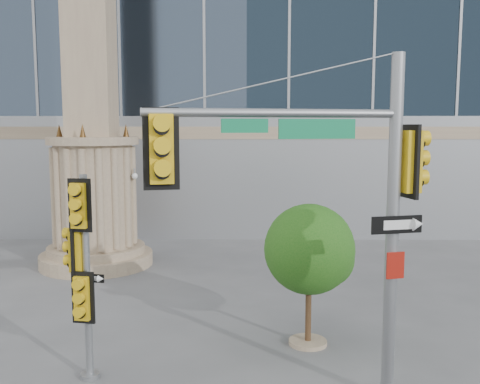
{
  "coord_description": "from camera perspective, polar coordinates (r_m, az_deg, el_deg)",
  "views": [
    {
      "loc": [
        -0.13,
        -11.79,
        5.47
      ],
      "look_at": [
        -0.23,
        2.0,
        3.79
      ],
      "focal_mm": 40.0,
      "sensor_mm": 36.0,
      "label": 1
    }
  ],
  "objects": [
    {
      "name": "secondary_signal_pole",
      "position": [
        11.9,
        -16.51,
        -7.14
      ],
      "size": [
        0.78,
        0.65,
        4.49
      ],
      "rotation": [
        0.0,
        0.0,
        -0.16
      ],
      "color": "slate",
      "rests_on": "ground"
    },
    {
      "name": "street_tree",
      "position": [
        13.48,
        7.57,
        -6.45
      ],
      "size": [
        2.31,
        2.25,
        3.59
      ],
      "color": "gray",
      "rests_on": "ground"
    },
    {
      "name": "ground",
      "position": [
        13.0,
        0.99,
        -17.95
      ],
      "size": [
        120.0,
        120.0,
        0.0
      ],
      "primitive_type": "plane",
      "color": "#545456",
      "rests_on": "ground"
    },
    {
      "name": "monument",
      "position": [
        21.61,
        -15.47,
        6.8
      ],
      "size": [
        4.4,
        4.4,
        16.6
      ],
      "color": "gray",
      "rests_on": "ground"
    },
    {
      "name": "main_signal_pole",
      "position": [
        10.22,
        9.99,
        0.01
      ],
      "size": [
        5.25,
        1.66,
        6.87
      ],
      "rotation": [
        0.0,
        0.0,
        0.23
      ],
      "color": "slate",
      "rests_on": "ground"
    }
  ]
}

